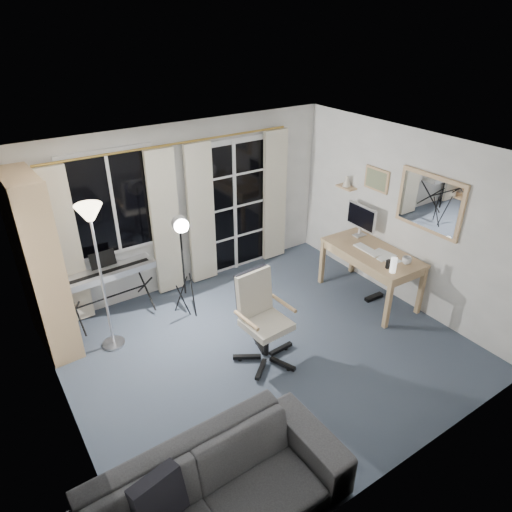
{
  "coord_description": "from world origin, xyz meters",
  "views": [
    {
      "loc": [
        -2.54,
        -3.57,
        3.69
      ],
      "look_at": [
        0.08,
        0.35,
        1.13
      ],
      "focal_mm": 32.0,
      "sensor_mm": 36.0,
      "label": 1
    }
  ],
  "objects_px": {
    "mug": "(407,260)",
    "sofa": "(206,493)",
    "torchiere_lamp": "(94,236)",
    "monitor": "(361,218)",
    "keyboard_piano": "(108,274)",
    "office_chair": "(260,310)",
    "bookshelf": "(37,270)",
    "desk": "(372,257)",
    "studio_light": "(181,236)"
  },
  "relations": [
    {
      "from": "torchiere_lamp",
      "to": "desk",
      "type": "xyz_separation_m",
      "value": [
        3.41,
        -0.98,
        -0.85
      ]
    },
    {
      "from": "keyboard_piano",
      "to": "monitor",
      "type": "height_order",
      "value": "monitor"
    },
    {
      "from": "bookshelf",
      "to": "monitor",
      "type": "relative_size",
      "value": 4.08
    },
    {
      "from": "studio_light",
      "to": "office_chair",
      "type": "height_order",
      "value": "studio_light"
    },
    {
      "from": "desk",
      "to": "mug",
      "type": "xyz_separation_m",
      "value": [
        0.1,
        -0.5,
        0.15
      ]
    },
    {
      "from": "monitor",
      "to": "mug",
      "type": "xyz_separation_m",
      "value": [
        -0.1,
        -0.95,
        -0.22
      ]
    },
    {
      "from": "keyboard_piano",
      "to": "office_chair",
      "type": "distance_m",
      "value": 2.1
    },
    {
      "from": "desk",
      "to": "mug",
      "type": "relative_size",
      "value": 11.54
    },
    {
      "from": "studio_light",
      "to": "desk",
      "type": "bearing_deg",
      "value": -12.09
    },
    {
      "from": "keyboard_piano",
      "to": "office_chair",
      "type": "height_order",
      "value": "office_chair"
    },
    {
      "from": "torchiere_lamp",
      "to": "studio_light",
      "type": "xyz_separation_m",
      "value": [
        1.04,
        0.04,
        -0.3
      ]
    },
    {
      "from": "office_chair",
      "to": "sofa",
      "type": "height_order",
      "value": "office_chair"
    },
    {
      "from": "keyboard_piano",
      "to": "sofa",
      "type": "bearing_deg",
      "value": -98.23
    },
    {
      "from": "keyboard_piano",
      "to": "office_chair",
      "type": "bearing_deg",
      "value": -57.5
    },
    {
      "from": "keyboard_piano",
      "to": "desk",
      "type": "relative_size",
      "value": 0.87
    },
    {
      "from": "studio_light",
      "to": "mug",
      "type": "xyz_separation_m",
      "value": [
        2.47,
        -1.52,
        -0.39
      ]
    },
    {
      "from": "torchiere_lamp",
      "to": "monitor",
      "type": "relative_size",
      "value": 3.46
    },
    {
      "from": "keyboard_piano",
      "to": "studio_light",
      "type": "distance_m",
      "value": 1.12
    },
    {
      "from": "desk",
      "to": "sofa",
      "type": "height_order",
      "value": "sofa"
    },
    {
      "from": "office_chair",
      "to": "desk",
      "type": "xyz_separation_m",
      "value": [
        2.0,
        0.18,
        0.01
      ]
    },
    {
      "from": "office_chair",
      "to": "desk",
      "type": "height_order",
      "value": "office_chair"
    },
    {
      "from": "bookshelf",
      "to": "keyboard_piano",
      "type": "height_order",
      "value": "bookshelf"
    },
    {
      "from": "mug",
      "to": "torchiere_lamp",
      "type": "bearing_deg",
      "value": 157.19
    },
    {
      "from": "desk",
      "to": "keyboard_piano",
      "type": "bearing_deg",
      "value": 156.05
    },
    {
      "from": "keyboard_piano",
      "to": "monitor",
      "type": "bearing_deg",
      "value": -20.42
    },
    {
      "from": "bookshelf",
      "to": "studio_light",
      "type": "xyz_separation_m",
      "value": [
        1.64,
        -0.4,
        0.15
      ]
    },
    {
      "from": "bookshelf",
      "to": "torchiere_lamp",
      "type": "bearing_deg",
      "value": -39.57
    },
    {
      "from": "bookshelf",
      "to": "office_chair",
      "type": "bearing_deg",
      "value": -41.46
    },
    {
      "from": "desk",
      "to": "mug",
      "type": "bearing_deg",
      "value": -77.02
    },
    {
      "from": "bookshelf",
      "to": "mug",
      "type": "distance_m",
      "value": 4.54
    },
    {
      "from": "mug",
      "to": "office_chair",
      "type": "bearing_deg",
      "value": 171.27
    },
    {
      "from": "bookshelf",
      "to": "monitor",
      "type": "bearing_deg",
      "value": -15.96
    },
    {
      "from": "sofa",
      "to": "monitor",
      "type": "bearing_deg",
      "value": 29.23
    },
    {
      "from": "torchiere_lamp",
      "to": "mug",
      "type": "relative_size",
      "value": 15.19
    },
    {
      "from": "office_chair",
      "to": "monitor",
      "type": "height_order",
      "value": "monitor"
    },
    {
      "from": "torchiere_lamp",
      "to": "monitor",
      "type": "height_order",
      "value": "torchiere_lamp"
    },
    {
      "from": "studio_light",
      "to": "desk",
      "type": "relative_size",
      "value": 1.06
    },
    {
      "from": "torchiere_lamp",
      "to": "office_chair",
      "type": "bearing_deg",
      "value": -39.25
    },
    {
      "from": "monitor",
      "to": "torchiere_lamp",
      "type": "bearing_deg",
      "value": 173.36
    },
    {
      "from": "studio_light",
      "to": "bookshelf",
      "type": "bearing_deg",
      "value": 177.5
    },
    {
      "from": "desk",
      "to": "monitor",
      "type": "height_order",
      "value": "monitor"
    },
    {
      "from": "keyboard_piano",
      "to": "studio_light",
      "type": "xyz_separation_m",
      "value": [
        0.84,
        -0.52,
        0.53
      ]
    },
    {
      "from": "office_chair",
      "to": "monitor",
      "type": "bearing_deg",
      "value": 11.95
    },
    {
      "from": "mug",
      "to": "sofa",
      "type": "bearing_deg",
      "value": -161.58
    },
    {
      "from": "bookshelf",
      "to": "studio_light",
      "type": "height_order",
      "value": "bookshelf"
    },
    {
      "from": "keyboard_piano",
      "to": "mug",
      "type": "bearing_deg",
      "value": -34.33
    },
    {
      "from": "office_chair",
      "to": "mug",
      "type": "xyz_separation_m",
      "value": [
        2.1,
        -0.32,
        0.16
      ]
    },
    {
      "from": "torchiere_lamp",
      "to": "sofa",
      "type": "distance_m",
      "value": 2.88
    },
    {
      "from": "bookshelf",
      "to": "torchiere_lamp",
      "type": "distance_m",
      "value": 0.87
    },
    {
      "from": "torchiere_lamp",
      "to": "sofa",
      "type": "xyz_separation_m",
      "value": [
        -0.11,
        -2.68,
        -1.05
      ]
    }
  ]
}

